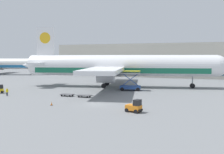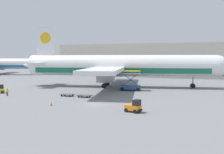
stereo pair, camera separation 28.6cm
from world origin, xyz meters
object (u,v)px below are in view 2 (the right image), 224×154
object	(u,v)px
baggage_dolly_lead	(67,94)
ground_crew_near	(7,91)
traffic_cone_near	(51,103)
scissor_lift_loader	(131,83)
baggage_dolly_second	(84,95)
baggage_tug_mid	(134,107)
airplane_main	(118,66)

from	to	relation	value
baggage_dolly_lead	ground_crew_near	xyz separation A→B (m)	(-12.50, -4.06, 0.62)
ground_crew_near	traffic_cone_near	size ratio (longest dim) A/B	2.59
scissor_lift_loader	baggage_dolly_lead	distance (m)	17.25
baggage_dolly_second	scissor_lift_loader	bearing A→B (deg)	65.88
ground_crew_near	scissor_lift_loader	bearing A→B (deg)	19.36
baggage_tug_mid	traffic_cone_near	xyz separation A→B (m)	(-15.07, 0.43, -0.55)
baggage_dolly_lead	traffic_cone_near	distance (m)	10.26
airplane_main	baggage_dolly_second	xyz separation A→B (m)	(-0.91, -19.54, -5.45)
baggage_tug_mid	ground_crew_near	xyz separation A→B (m)	(-30.08, 6.31, 0.14)
scissor_lift_loader	baggage_tug_mid	bearing A→B (deg)	-85.19
baggage_dolly_second	traffic_cone_near	xyz separation A→B (m)	(-1.63, -9.85, -0.06)
airplane_main	traffic_cone_near	world-z (taller)	airplane_main
baggage_dolly_lead	baggage_dolly_second	bearing A→B (deg)	-0.91
scissor_lift_loader	ground_crew_near	world-z (taller)	scissor_lift_loader
baggage_dolly_lead	ground_crew_near	world-z (taller)	ground_crew_near
airplane_main	scissor_lift_loader	xyz separation A→B (m)	(5.35, -5.78, -3.92)
scissor_lift_loader	traffic_cone_near	size ratio (longest dim) A/B	8.56
baggage_dolly_lead	ground_crew_near	bearing A→B (deg)	-161.65
airplane_main	scissor_lift_loader	distance (m)	8.80
baggage_dolly_second	traffic_cone_near	world-z (taller)	traffic_cone_near
airplane_main	ground_crew_near	distance (m)	29.73
airplane_main	ground_crew_near	world-z (taller)	airplane_main
baggage_tug_mid	baggage_dolly_second	distance (m)	16.93
ground_crew_near	traffic_cone_near	xyz separation A→B (m)	(15.01, -5.89, -0.69)
baggage_dolly_lead	traffic_cone_near	bearing A→B (deg)	-75.45
baggage_dolly_lead	traffic_cone_near	size ratio (longest dim) A/B	5.56
baggage_tug_mid	ground_crew_near	size ratio (longest dim) A/B	1.58
baggage_tug_mid	baggage_dolly_lead	size ratio (longest dim) A/B	0.74
traffic_cone_near	airplane_main	bearing A→B (deg)	85.05
airplane_main	baggage_dolly_lead	size ratio (longest dim) A/B	15.50
baggage_dolly_lead	traffic_cone_near	world-z (taller)	traffic_cone_near
baggage_tug_mid	baggage_dolly_lead	xyz separation A→B (m)	(-17.59, 10.37, -0.49)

